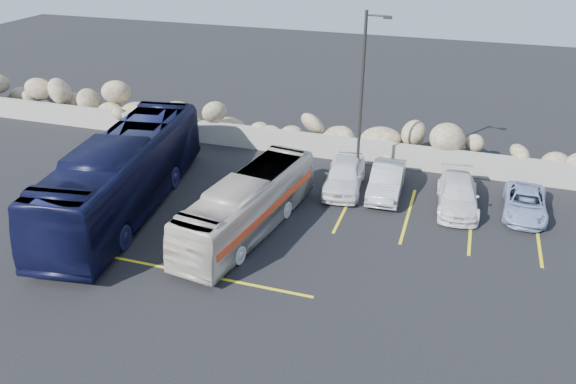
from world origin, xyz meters
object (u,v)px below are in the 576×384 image
(vintage_bus, at_px, (248,205))
(car_c, at_px, (458,195))
(car_a, at_px, (344,175))
(car_d, at_px, (525,203))
(tour_coach, at_px, (124,174))
(lamppost, at_px, (363,96))
(car_b, at_px, (387,180))

(vintage_bus, height_order, car_c, vintage_bus)
(car_a, relative_size, car_d, 1.13)
(car_c, bearing_deg, tour_coach, -166.11)
(tour_coach, relative_size, car_a, 2.83)
(lamppost, height_order, car_d, lamppost)
(car_a, bearing_deg, car_b, -1.97)
(vintage_bus, xyz_separation_m, car_c, (7.96, 4.71, -0.58))
(tour_coach, distance_m, car_b, 11.68)
(vintage_bus, xyz_separation_m, tour_coach, (-5.74, 0.12, 0.48))
(tour_coach, bearing_deg, car_b, 17.06)
(car_a, xyz_separation_m, car_b, (1.95, 0.12, -0.06))
(tour_coach, relative_size, car_d, 3.20)
(car_b, bearing_deg, vintage_bus, -135.34)
(vintage_bus, bearing_deg, tour_coach, -173.01)
(tour_coach, xyz_separation_m, car_a, (8.56, 4.86, -0.95))
(lamppost, height_order, car_c, lamppost)
(vintage_bus, bearing_deg, car_a, 68.66)
(car_b, bearing_deg, car_d, -3.43)
(car_b, relative_size, car_c, 0.96)
(car_a, bearing_deg, car_c, -8.38)
(lamppost, bearing_deg, car_c, -13.62)
(lamppost, distance_m, tour_coach, 11.01)
(car_c, height_order, car_d, car_c)
(car_c, bearing_deg, car_d, 0.62)
(car_a, height_order, car_b, car_a)
(lamppost, xyz_separation_m, car_c, (4.66, -1.13, -3.69))
(car_b, height_order, car_c, car_b)
(lamppost, bearing_deg, car_d, -6.69)
(lamppost, bearing_deg, car_b, -26.65)
(lamppost, relative_size, car_d, 2.14)
(car_a, distance_m, car_d, 7.92)
(vintage_bus, distance_m, car_a, 5.74)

